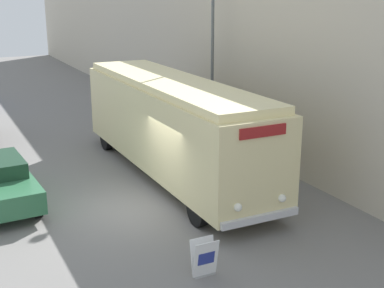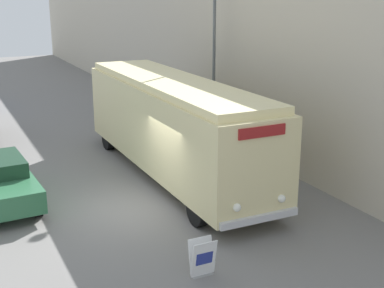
# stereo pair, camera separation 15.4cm
# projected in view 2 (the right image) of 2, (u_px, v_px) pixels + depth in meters

# --- Properties ---
(ground_plane) EXTENTS (80.00, 80.00, 0.00)m
(ground_plane) POSITION_uv_depth(u_px,v_px,m) (138.00, 208.00, 16.07)
(ground_plane) COLOR slate
(building_wall_right) EXTENTS (0.30, 60.00, 6.79)m
(building_wall_right) POSITION_uv_depth(u_px,v_px,m) (180.00, 51.00, 26.29)
(building_wall_right) COLOR beige
(building_wall_right) RESTS_ON ground_plane
(vintage_bus) EXTENTS (2.49, 11.11, 3.41)m
(vintage_bus) POSITION_uv_depth(u_px,v_px,m) (173.00, 123.00, 18.33)
(vintage_bus) COLOR black
(vintage_bus) RESTS_ON ground_plane
(sign_board) EXTENTS (0.60, 0.34, 0.89)m
(sign_board) POSITION_uv_depth(u_px,v_px,m) (203.00, 258.00, 12.20)
(sign_board) COLOR gray
(sign_board) RESTS_ON ground_plane
(streetlamp) EXTENTS (0.36, 0.36, 7.63)m
(streetlamp) POSITION_uv_depth(u_px,v_px,m) (214.00, 28.00, 21.11)
(streetlamp) COLOR #595E60
(streetlamp) RESTS_ON ground_plane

